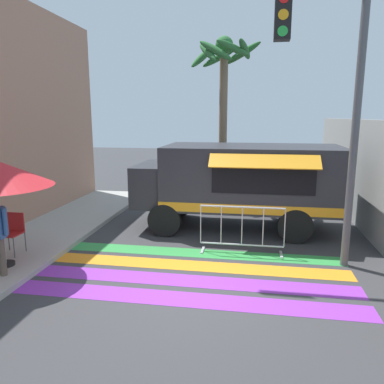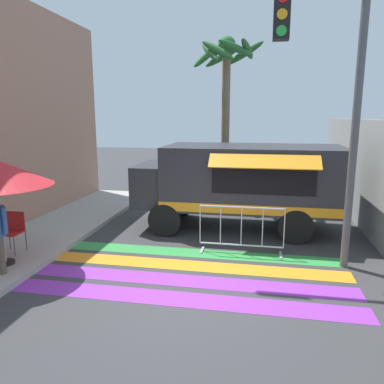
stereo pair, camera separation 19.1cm
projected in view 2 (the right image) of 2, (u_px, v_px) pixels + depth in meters
ground_plane at (187, 287)px, 7.07m from camera, size 60.00×60.00×0.00m
crosswalk_painted at (194, 273)px, 7.70m from camera, size 6.40×2.84×0.01m
food_truck at (237, 179)px, 10.52m from camera, size 5.67×2.78×2.37m
traffic_signal_pole at (311, 69)px, 7.39m from camera, size 4.56×0.29×5.96m
folding_chair at (13, 228)px, 8.50m from camera, size 0.44×0.44×0.91m
barricade_front at (241, 230)px, 8.71m from camera, size 1.97×0.44×1.14m
palm_tree at (226, 79)px, 12.79m from camera, size 2.51×2.28×5.81m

